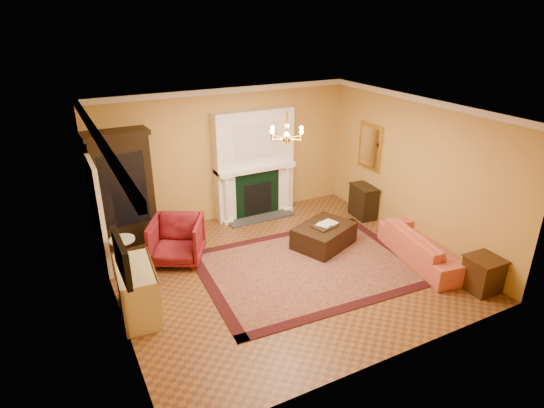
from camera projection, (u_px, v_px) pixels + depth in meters
floor at (285, 270)px, 8.58m from camera, size 6.00×5.50×0.02m
ceiling at (287, 110)px, 7.39m from camera, size 6.00×5.50×0.02m
wall_back at (227, 155)px, 10.24m from camera, size 6.00×0.02×3.00m
wall_front at (392, 270)px, 5.73m from camera, size 6.00×0.02×3.00m
wall_left at (108, 232)px, 6.72m from camera, size 0.02×5.50×3.00m
wall_right at (415, 171)px, 9.26m from camera, size 0.02×5.50×3.00m
fireplace at (255, 166)px, 10.46m from camera, size 1.90×0.70×2.50m
crown_molding at (261, 105)px, 8.20m from camera, size 6.00×5.50×0.12m
doorway at (100, 216)px, 8.31m from camera, size 0.08×1.05×2.10m
tv_panel at (121, 257)px, 6.31m from camera, size 0.09×0.95×0.58m
gilt_mirror at (370, 147)px, 10.32m from camera, size 0.06×0.76×1.05m
chandelier at (287, 135)px, 7.55m from camera, size 0.63×0.55×0.53m
oriental_rug at (308, 267)px, 8.65m from camera, size 4.13×3.18×0.02m
china_cabinet at (123, 192)px, 9.15m from camera, size 1.18×0.61×2.29m
wingback_armchair at (177, 238)px, 8.71m from camera, size 1.25×1.22×0.97m
pedestal_table at (124, 255)px, 8.15m from camera, size 0.44×0.44×0.79m
commode at (137, 291)px, 7.18m from camera, size 0.63×1.18×0.85m
coral_sofa at (425, 242)px, 8.73m from camera, size 0.98×2.19×0.83m
end_table at (483, 275)px, 7.85m from camera, size 0.54×0.54×0.60m
console_table at (363, 202)px, 10.64m from camera, size 0.44×0.70×0.74m
leather_ottoman at (324, 235)px, 9.35m from camera, size 1.44×1.26×0.45m
ottoman_tray at (325, 226)px, 9.21m from camera, size 0.53×0.46×0.03m
book_a at (321, 221)px, 9.07m from camera, size 0.19×0.12×0.27m
book_b at (327, 218)px, 9.20m from camera, size 0.21×0.08×0.29m
topiary_left at (234, 158)px, 10.09m from camera, size 0.18×0.18×0.48m
topiary_right at (281, 152)px, 10.61m from camera, size 0.15×0.15×0.40m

